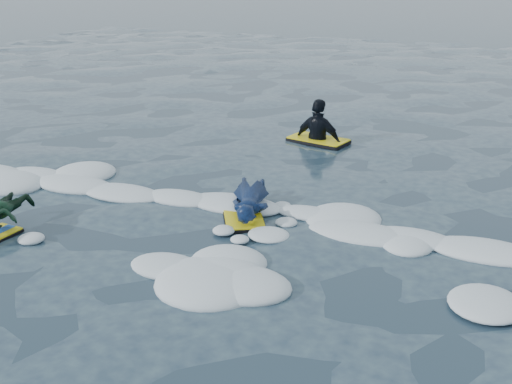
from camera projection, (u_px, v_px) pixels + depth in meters
ground at (122, 244)px, 7.93m from camera, size 120.00×120.00×0.00m
foam_band at (165, 215)px, 8.82m from camera, size 12.00×3.10×0.30m
prone_woman_unit at (250, 202)px, 8.77m from camera, size 0.94×1.55×0.37m
prone_child_unit at (0, 218)px, 8.14m from camera, size 0.68×1.15×0.42m
waiting_rider_unit at (318, 143)px, 12.19m from camera, size 1.23×0.85×1.68m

